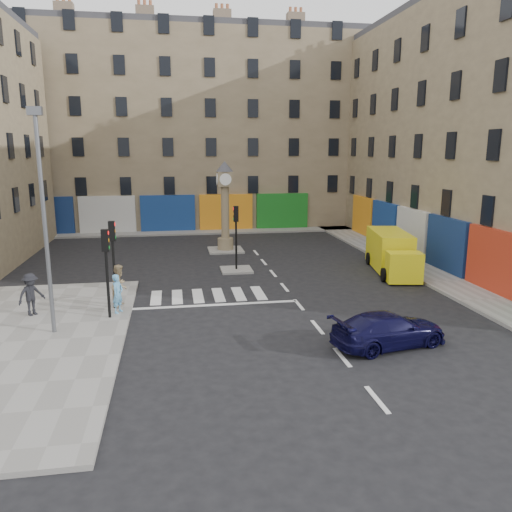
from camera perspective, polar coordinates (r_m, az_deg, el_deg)
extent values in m
plane|color=black|center=(22.15, 5.56, -6.35)|extent=(120.00, 120.00, 0.00)
cube|color=gray|center=(20.29, -24.75, -8.98)|extent=(7.00, 16.00, 0.15)
cube|color=gray|center=(34.17, 15.40, -0.04)|extent=(2.60, 30.00, 0.15)
cube|color=gray|center=(43.07, -7.29, 2.73)|extent=(32.00, 2.40, 0.15)
cube|color=gray|center=(29.33, -2.26, -1.59)|extent=(1.80, 1.80, 0.12)
cube|color=gray|center=(35.15, -3.49, 0.68)|extent=(2.40, 2.40, 0.12)
cube|color=#92815F|center=(36.61, 25.33, 12.53)|extent=(10.00, 30.00, 16.00)
cube|color=gray|center=(48.33, -7.85, 13.75)|extent=(32.00, 10.00, 17.00)
cylinder|color=black|center=(21.36, -16.58, -3.16)|extent=(0.12, 0.12, 2.80)
cube|color=black|center=(20.97, -16.88, 1.72)|extent=(0.28, 0.22, 0.90)
cylinder|color=black|center=(23.68, -15.89, -1.66)|extent=(0.12, 0.12, 2.80)
cube|color=black|center=(23.32, -16.15, 2.76)|extent=(0.28, 0.22, 0.90)
cylinder|color=black|center=(29.02, -2.28, 1.21)|extent=(0.12, 0.12, 2.80)
cube|color=black|center=(28.73, -2.31, 4.84)|extent=(0.28, 0.22, 0.90)
cylinder|color=#595B60|center=(19.84, -22.96, 2.92)|extent=(0.16, 0.16, 8.00)
cube|color=#595B60|center=(19.69, -23.97, 14.92)|extent=(0.50, 0.25, 0.30)
cylinder|color=#92815F|center=(35.06, -3.50, 1.42)|extent=(1.10, 1.10, 0.80)
cylinder|color=#92815F|center=(34.73, -3.55, 4.99)|extent=(0.56, 0.56, 3.60)
cube|color=#92815F|center=(34.52, -3.60, 8.78)|extent=(1.00, 1.00, 1.00)
cylinder|color=white|center=(34.00, -3.51, 8.73)|extent=(0.80, 0.06, 0.80)
cone|color=#333338|center=(34.48, -3.62, 10.19)|extent=(1.20, 1.20, 0.70)
imported|color=black|center=(18.78, 14.94, -8.12)|extent=(4.60, 2.64, 1.25)
cube|color=yellow|center=(30.62, 14.97, 0.72)|extent=(2.70, 4.79, 2.16)
cube|color=yellow|center=(27.47, 16.56, -1.24)|extent=(1.97, 1.45, 1.60)
cube|color=black|center=(27.35, 16.63, -0.50)|extent=(1.73, 1.13, 0.66)
cylinder|color=black|center=(27.72, 14.42, -2.11)|extent=(0.37, 0.78, 0.75)
cylinder|color=black|center=(28.20, 18.15, -2.09)|extent=(0.37, 0.78, 0.75)
cylinder|color=black|center=(31.66, 12.77, -0.28)|extent=(0.37, 0.78, 0.75)
cylinder|color=black|center=(32.08, 16.07, -0.29)|extent=(0.37, 0.78, 0.75)
imported|color=#5CA3D4|center=(22.06, -15.53, -4.15)|extent=(0.63, 0.72, 1.67)
imported|color=#957F5C|center=(22.94, -15.31, -3.25)|extent=(0.92, 1.07, 1.88)
imported|color=black|center=(22.91, -24.32, -4.02)|extent=(1.30, 1.30, 1.80)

